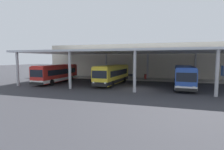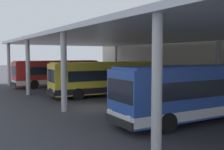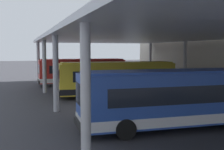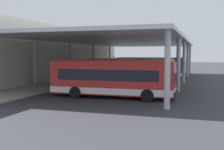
{
  "view_description": "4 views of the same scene",
  "coord_description": "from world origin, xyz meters",
  "px_view_note": "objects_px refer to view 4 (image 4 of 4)",
  "views": [
    {
      "loc": [
        3.84,
        -24.84,
        4.24
      ],
      "look_at": [
        -4.83,
        3.49,
        1.55
      ],
      "focal_mm": 28.62,
      "sensor_mm": 36.0,
      "label": 1
    },
    {
      "loc": [
        16.72,
        -9.1,
        3.71
      ],
      "look_at": [
        -4.12,
        3.83,
        1.97
      ],
      "focal_mm": 42.74,
      "sensor_mm": 36.0,
      "label": 2
    },
    {
      "loc": [
        19.82,
        -4.87,
        4.23
      ],
      "look_at": [
        -5.33,
        3.28,
        1.94
      ],
      "focal_mm": 46.0,
      "sensor_mm": 36.0,
      "label": 3
    },
    {
      "loc": [
        -37.77,
        -4.69,
        3.69
      ],
      "look_at": [
        -7.64,
        4.79,
        1.38
      ],
      "focal_mm": 45.9,
      "sensor_mm": 36.0,
      "label": 4
    }
  ],
  "objects_px": {
    "bus_second_bay": "(129,71)",
    "banner_sign": "(114,63)",
    "bus_nearest_bay": "(112,78)",
    "bus_middle_bay": "(149,67)",
    "trash_bin": "(81,75)",
    "bench_waiting": "(71,77)"
  },
  "relations": [
    {
      "from": "banner_sign",
      "to": "trash_bin",
      "type": "bearing_deg",
      "value": 176.38
    },
    {
      "from": "bus_middle_bay",
      "to": "banner_sign",
      "type": "bearing_deg",
      "value": 47.77
    },
    {
      "from": "trash_bin",
      "to": "banner_sign",
      "type": "height_order",
      "value": "banner_sign"
    },
    {
      "from": "bus_second_bay",
      "to": "trash_bin",
      "type": "bearing_deg",
      "value": 61.19
    },
    {
      "from": "bus_middle_bay",
      "to": "banner_sign",
      "type": "xyz_separation_m",
      "value": [
        7.12,
        7.84,
        0.32
      ]
    },
    {
      "from": "bus_nearest_bay",
      "to": "banner_sign",
      "type": "relative_size",
      "value": 3.29
    },
    {
      "from": "trash_bin",
      "to": "banner_sign",
      "type": "bearing_deg",
      "value": -3.62
    },
    {
      "from": "bus_middle_bay",
      "to": "bench_waiting",
      "type": "relative_size",
      "value": 5.9
    },
    {
      "from": "trash_bin",
      "to": "bench_waiting",
      "type": "bearing_deg",
      "value": 179.79
    },
    {
      "from": "bus_middle_bay",
      "to": "trash_bin",
      "type": "bearing_deg",
      "value": 127.06
    },
    {
      "from": "bench_waiting",
      "to": "bus_middle_bay",
      "type": "bearing_deg",
      "value": -42.06
    },
    {
      "from": "bus_middle_bay",
      "to": "trash_bin",
      "type": "relative_size",
      "value": 10.83
    },
    {
      "from": "bench_waiting",
      "to": "trash_bin",
      "type": "distance_m",
      "value": 3.09
    },
    {
      "from": "bus_middle_bay",
      "to": "bus_nearest_bay",
      "type": "bearing_deg",
      "value": -178.4
    },
    {
      "from": "bus_nearest_bay",
      "to": "bus_second_bay",
      "type": "distance_m",
      "value": 10.11
    },
    {
      "from": "bus_nearest_bay",
      "to": "bus_middle_bay",
      "type": "relative_size",
      "value": 0.99
    },
    {
      "from": "bus_nearest_bay",
      "to": "bench_waiting",
      "type": "distance_m",
      "value": 14.84
    },
    {
      "from": "bus_second_bay",
      "to": "bus_middle_bay",
      "type": "relative_size",
      "value": 1.01
    },
    {
      "from": "bus_middle_bay",
      "to": "trash_bin",
      "type": "height_order",
      "value": "bus_middle_bay"
    },
    {
      "from": "trash_bin",
      "to": "bus_middle_bay",
      "type": "bearing_deg",
      "value": -52.94
    },
    {
      "from": "bus_second_bay",
      "to": "banner_sign",
      "type": "height_order",
      "value": "banner_sign"
    },
    {
      "from": "bench_waiting",
      "to": "bus_second_bay",
      "type": "bearing_deg",
      "value": -99.97
    }
  ]
}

